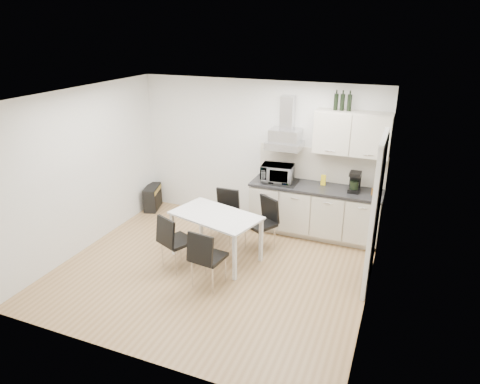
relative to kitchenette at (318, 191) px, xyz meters
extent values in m
plane|color=tan|center=(-1.18, -1.73, -0.83)|extent=(4.50, 4.50, 0.00)
cube|color=silver|center=(-1.18, 0.27, 0.47)|extent=(4.50, 0.10, 2.60)
cube|color=silver|center=(-1.18, -3.73, 0.47)|extent=(4.50, 0.10, 2.60)
cube|color=silver|center=(-3.43, -1.73, 0.47)|extent=(0.10, 4.00, 2.60)
cube|color=silver|center=(1.07, -1.73, 0.47)|extent=(0.10, 4.00, 2.60)
plane|color=white|center=(-1.18, -1.73, 1.77)|extent=(4.50, 4.50, 0.00)
cube|color=white|center=(1.03, -1.18, 0.22)|extent=(0.08, 1.04, 2.10)
cube|color=beige|center=(-0.03, 0.01, -0.78)|extent=(2.16, 0.52, 0.10)
cube|color=beige|center=(-0.03, -0.03, -0.35)|extent=(2.20, 0.60, 0.76)
cube|color=#27272A|center=(-0.03, -0.04, 0.07)|extent=(2.22, 0.64, 0.04)
cube|color=beige|center=(-0.03, 0.25, 0.38)|extent=(2.20, 0.02, 0.58)
cube|color=beige|center=(0.47, 0.09, 1.02)|extent=(1.20, 0.35, 0.70)
cube|color=silver|center=(-0.63, 0.05, 0.82)|extent=(0.60, 0.46, 0.30)
cube|color=silver|center=(-0.63, 0.16, 1.27)|extent=(0.22, 0.20, 0.55)
imported|color=silver|center=(-0.71, -0.05, 0.27)|extent=(0.57, 0.35, 0.37)
cube|color=yellow|center=(0.07, 0.07, 0.18)|extent=(0.08, 0.04, 0.18)
cylinder|color=brown|center=(0.90, -0.08, 0.14)|extent=(0.04, 0.04, 0.11)
cylinder|color=#4C6626|center=(0.96, -0.08, 0.14)|extent=(0.04, 0.04, 0.11)
cylinder|color=black|center=(0.17, 0.09, 1.53)|extent=(0.07, 0.07, 0.32)
cylinder|color=black|center=(0.27, 0.09, 1.53)|extent=(0.07, 0.07, 0.32)
cylinder|color=black|center=(0.38, 0.09, 1.53)|extent=(0.07, 0.07, 0.32)
cube|color=white|center=(-1.28, -1.38, -0.10)|extent=(1.50, 1.09, 0.03)
cube|color=white|center=(-1.97, -1.55, -0.47)|extent=(0.06, 0.06, 0.72)
cube|color=white|center=(-0.76, -1.87, -0.47)|extent=(0.06, 0.06, 0.72)
cube|color=white|center=(-1.79, -0.90, -0.47)|extent=(0.06, 0.06, 0.72)
cube|color=white|center=(-0.59, -1.22, -0.47)|extent=(0.06, 0.06, 0.72)
cube|color=black|center=(-3.29, -0.08, -0.60)|extent=(0.39, 0.60, 0.47)
cube|color=gold|center=(-3.17, -0.08, -0.43)|extent=(0.16, 0.48, 0.07)
cube|color=black|center=(-1.80, 0.17, -0.70)|extent=(0.18, 0.17, 0.27)
camera|label=1|loc=(1.30, -6.79, 2.65)|focal=32.00mm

